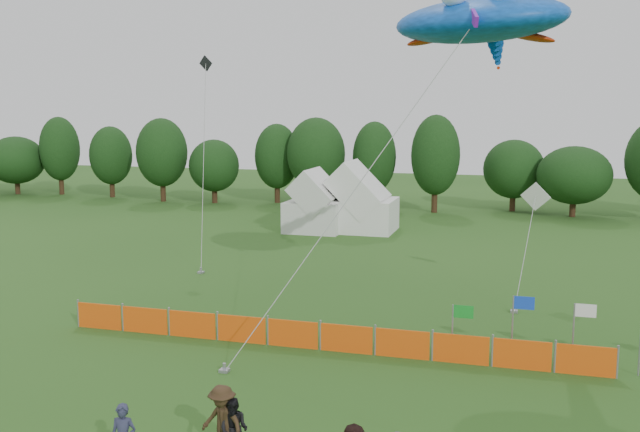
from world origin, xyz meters
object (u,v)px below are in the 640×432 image
(tent_left, at_px, (316,206))
(tent_right, at_px, (358,204))
(spectator_b, at_px, (234,429))
(stingray_kite, at_px, (481,22))
(spectator_c, at_px, (222,422))
(barrier_fence, at_px, (319,336))

(tent_left, bearing_deg, tent_right, 18.64)
(tent_left, height_order, spectator_b, tent_left)
(spectator_b, bearing_deg, tent_left, 107.31)
(stingray_kite, bearing_deg, tent_right, 114.08)
(tent_left, height_order, spectator_c, tent_left)
(spectator_b, height_order, stingray_kite, stingray_kite)
(barrier_fence, height_order, spectator_b, spectator_b)
(spectator_b, bearing_deg, barrier_fence, 96.01)
(spectator_c, relative_size, stingray_kite, 0.12)
(barrier_fence, relative_size, stingray_kite, 1.31)
(spectator_b, relative_size, spectator_c, 0.83)
(tent_left, height_order, barrier_fence, tent_left)
(spectator_b, bearing_deg, spectator_c, -172.08)
(barrier_fence, bearing_deg, spectator_b, -88.32)
(tent_left, distance_m, spectator_c, 33.37)
(spectator_b, distance_m, spectator_c, 0.34)
(tent_right, distance_m, spectator_b, 33.85)
(barrier_fence, xyz_separation_m, spectator_c, (-0.05, -8.38, 0.44))
(barrier_fence, bearing_deg, stingray_kite, 37.54)
(spectator_c, bearing_deg, spectator_b, 19.67)
(tent_right, height_order, barrier_fence, tent_right)
(spectator_c, bearing_deg, barrier_fence, 105.72)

